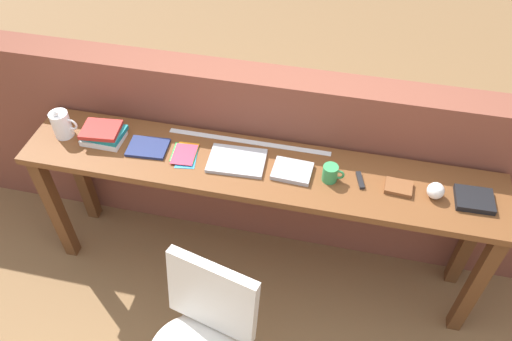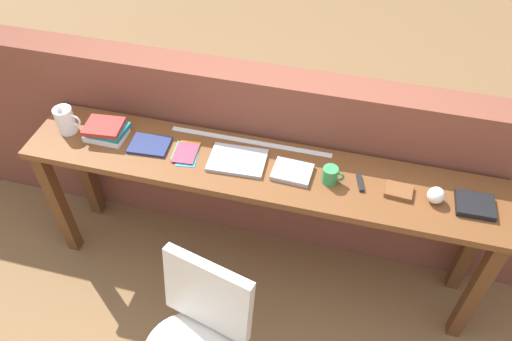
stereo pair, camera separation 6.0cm
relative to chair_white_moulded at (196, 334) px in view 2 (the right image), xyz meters
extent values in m
plane|color=brown|center=(0.10, 0.48, -0.53)|extent=(40.00, 40.00, 0.00)
cube|color=brown|center=(0.10, 1.12, 0.08)|extent=(6.00, 0.20, 1.21)
cube|color=brown|center=(0.10, 0.78, 0.33)|extent=(2.50, 0.44, 0.04)
cube|color=#5B341A|center=(-1.09, 0.62, -0.11)|extent=(0.07, 0.07, 0.84)
cube|color=#5B341A|center=(1.29, 0.62, -0.11)|extent=(0.07, 0.07, 0.84)
cube|color=#5B341A|center=(-1.09, 0.94, -0.11)|extent=(0.07, 0.07, 0.84)
cube|color=#5B341A|center=(1.29, 0.94, -0.11)|extent=(0.07, 0.07, 0.84)
cube|color=silver|center=(0.03, 0.12, 0.16)|extent=(0.45, 0.21, 0.40)
cylinder|color=#B2B2B7|center=(-0.14, 0.13, -0.32)|extent=(0.02, 0.02, 0.41)
cylinder|color=white|center=(-0.98, 0.79, 0.43)|extent=(0.10, 0.10, 0.15)
cone|color=white|center=(-0.98, 0.76, 0.52)|extent=(0.04, 0.03, 0.04)
torus|color=white|center=(-0.92, 0.79, 0.44)|extent=(0.07, 0.01, 0.07)
cube|color=white|center=(-0.76, 0.80, 0.37)|extent=(0.21, 0.15, 0.03)
cube|color=#19757A|center=(-0.75, 0.81, 0.40)|extent=(0.21, 0.17, 0.02)
cube|color=red|center=(-0.76, 0.80, 0.42)|extent=(0.21, 0.18, 0.02)
cube|color=navy|center=(-0.50, 0.79, 0.36)|extent=(0.22, 0.17, 0.02)
cube|color=#3399D8|center=(-0.28, 0.77, 0.35)|extent=(0.13, 0.18, 0.00)
cube|color=green|center=(-0.30, 0.79, 0.36)|extent=(0.14, 0.16, 0.00)
cube|color=orange|center=(-0.29, 0.79, 0.36)|extent=(0.12, 0.17, 0.00)
cube|color=#E5334C|center=(-0.30, 0.78, 0.36)|extent=(0.13, 0.17, 0.00)
cube|color=#9E9EA3|center=(-0.02, 0.79, 0.36)|extent=(0.30, 0.22, 0.02)
cube|color=#9E9EA3|center=(0.27, 0.78, 0.37)|extent=(0.20, 0.16, 0.02)
cylinder|color=#338C4C|center=(0.46, 0.77, 0.40)|extent=(0.08, 0.08, 0.09)
torus|color=#338C4C|center=(0.51, 0.77, 0.40)|extent=(0.06, 0.01, 0.06)
cube|color=black|center=(0.61, 0.79, 0.36)|extent=(0.05, 0.11, 0.02)
cube|color=brown|center=(0.80, 0.78, 0.37)|extent=(0.14, 0.11, 0.02)
sphere|color=silver|center=(0.97, 0.77, 0.39)|extent=(0.08, 0.08, 0.08)
cube|color=black|center=(1.15, 0.78, 0.37)|extent=(0.18, 0.16, 0.03)
cube|color=silver|center=(0.01, 0.95, 0.35)|extent=(0.89, 0.03, 0.00)
camera|label=1|loc=(0.47, -0.98, 2.16)|focal=35.00mm
camera|label=2|loc=(0.53, -0.96, 2.16)|focal=35.00mm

